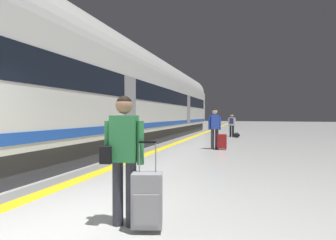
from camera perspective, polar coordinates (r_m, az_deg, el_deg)
name	(u,v)px	position (r m, az deg, el deg)	size (l,w,h in m)	color
ground_plane	(24,234)	(3.76, -30.54, -21.85)	(120.00, 120.00, 0.00)	silver
safety_line_strip	(176,143)	(12.87, 1.96, -5.36)	(0.36, 80.00, 0.01)	yellow
tactile_edge_band	(171,143)	(12.97, 0.59, -5.32)	(0.60, 80.00, 0.01)	slate
high_speed_train	(142,97)	(13.78, -6.17, 5.45)	(2.94, 27.12, 4.97)	#38383D
traveller_foreground	(123,151)	(3.30, -10.41, -7.02)	(0.55, 0.34, 1.71)	#383842
rolling_suitcase_foreground	(147,200)	(3.24, -4.88, -18.00)	(0.43, 0.33, 1.13)	#9E9EA3
passenger_near	(215,126)	(10.71, 10.79, -1.28)	(0.51, 0.32, 1.74)	#383842
suitcase_near	(222,141)	(10.60, 12.41, -4.88)	(0.41, 0.29, 0.66)	#A51E1E
passenger_mid	(232,123)	(16.91, 14.60, -0.71)	(0.49, 0.32, 1.57)	black
duffel_bag_mid	(236,135)	(16.66, 15.62, -3.41)	(0.44, 0.26, 0.36)	black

